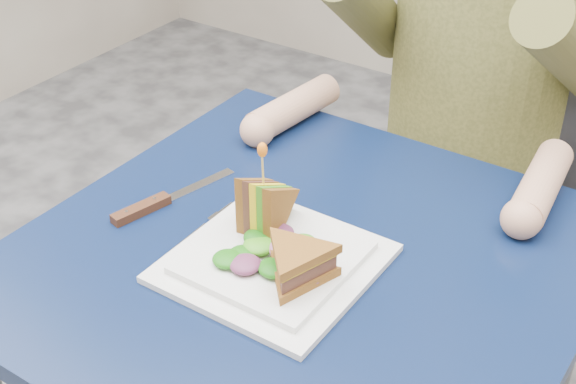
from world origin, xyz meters
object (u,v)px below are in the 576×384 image
Objects in this scene: diner at (485,2)px; fork at (195,235)px; plate at (273,261)px; knife at (152,205)px; sandwich_flat at (297,264)px; sandwich_upright at (263,207)px; chair at (482,156)px; table at (302,298)px.

fork is (-0.15, -0.64, -0.18)m from diner.
plate is 0.23m from knife.
sandwich_flat is 0.19m from fork.
sandwich_upright is 0.60× the size of knife.
knife is (-0.10, 0.02, 0.00)m from fork.
knife is at bearing -108.79° from chair.
plate is at bearing -112.09° from table.
chair is (0.00, 0.70, -0.11)m from table.
chair is at bearing 71.21° from knife.
chair is at bearing 88.62° from plate.
sandwich_flat is at bearing -34.23° from sandwich_upright.
knife is (-0.25, -0.73, 0.20)m from chair.
chair is at bearing 90.00° from diner.
diner is 5.69× the size of sandwich_upright.
table is 0.15m from sandwich_upright.
sandwich_flat is at bearing -24.44° from plate.
fork is 0.82× the size of knife.
plate is at bearing -91.38° from chair.
table is at bearing 118.03° from sandwich_flat.
fork is (-0.13, -0.01, -0.01)m from plate.
table is at bearing -90.00° from chair.
diner is 0.68m from fork.
diner is 4.52× the size of sandwich_flat.
diner is at bearing 68.12° from knife.
fork is (-0.15, -0.75, 0.19)m from chair.
plate is 1.18× the size of knife.
plate is 0.08m from sandwich_upright.
plate is (-0.02, -0.75, 0.20)m from chair.
fork is at bearing -176.46° from plate.
sandwich_flat is (0.04, -0.77, 0.23)m from chair.
table is at bearing 7.24° from knife.
knife reaches higher than table.
sandwich_flat reaches higher than fork.
sandwich_upright is at bearing 179.52° from table.
chair reaches higher than sandwich_flat.
fork is at bearing -160.54° from table.
plate is 1.45× the size of fork.
diner reaches higher than chair.
sandwich_flat is 0.92× the size of fork.
sandwich_upright is (-0.10, 0.07, 0.01)m from sandwich_flat.
fork reaches higher than table.
fork is at bearing -147.31° from sandwich_upright.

